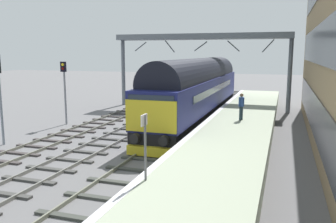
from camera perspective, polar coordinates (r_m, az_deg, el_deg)
name	(u,v)px	position (r m, az deg, el deg)	size (l,w,h in m)	color
ground_plane	(162,148)	(19.23, -0.95, -5.89)	(140.00, 140.00, 0.00)	slate
track_main	(162,147)	(19.21, -0.95, -5.73)	(2.50, 60.00, 0.15)	slate
track_adjacent_west	(106,142)	(20.56, -10.03, -4.86)	(2.50, 60.00, 0.15)	gray
track_adjacent_far_west	(59,138)	(22.16, -17.12, -4.10)	(2.50, 60.00, 0.15)	slate
station_platform	(229,144)	(18.27, 9.81, -5.22)	(4.00, 44.00, 1.01)	#AAB59A
diesel_locomotive	(198,88)	(26.51, 4.84, 3.80)	(2.74, 20.09, 4.68)	black
signal_post_far	(65,86)	(26.13, -16.32, 4.02)	(0.44, 0.22, 4.47)	gray
platform_number_sign	(145,137)	(11.30, -3.76, -4.18)	(0.10, 0.44, 2.16)	slate
waiting_passenger	(241,104)	(22.04, 11.73, 1.18)	(0.44, 0.48, 1.64)	#253741
overhead_footbridge	(201,40)	(32.47, 5.31, 11.36)	(15.81, 2.00, 6.76)	slate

